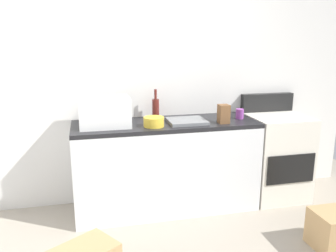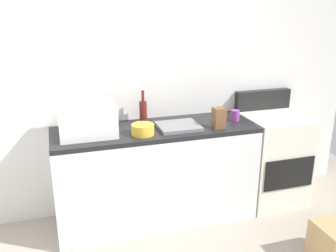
% 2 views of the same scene
% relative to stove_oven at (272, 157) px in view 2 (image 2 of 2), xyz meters
% --- Properties ---
extents(wall_back, '(5.00, 0.10, 2.60)m').
position_rel_stove_oven_xyz_m(wall_back, '(-1.52, 0.34, 0.83)').
color(wall_back, silver).
rests_on(wall_back, ground_plane).
extents(kitchen_counter, '(1.80, 0.60, 0.90)m').
position_rel_stove_oven_xyz_m(kitchen_counter, '(-1.22, -0.01, -0.02)').
color(kitchen_counter, silver).
rests_on(kitchen_counter, ground_plane).
extents(stove_oven, '(0.60, 0.61, 1.10)m').
position_rel_stove_oven_xyz_m(stove_oven, '(0.00, 0.00, 0.00)').
color(stove_oven, silver).
rests_on(stove_oven, ground_plane).
extents(microwave, '(0.46, 0.34, 0.27)m').
position_rel_stove_oven_xyz_m(microwave, '(-1.81, -0.03, 0.57)').
color(microwave, white).
rests_on(microwave, kitchen_counter).
extents(sink_basin, '(0.36, 0.32, 0.03)m').
position_rel_stove_oven_xyz_m(sink_basin, '(-1.03, -0.07, 0.45)').
color(sink_basin, slate).
rests_on(sink_basin, kitchen_counter).
extents(wine_bottle, '(0.07, 0.07, 0.30)m').
position_rel_stove_oven_xyz_m(wine_bottle, '(-1.28, 0.18, 0.54)').
color(wine_bottle, '#591E19').
rests_on(wine_bottle, kitchen_counter).
extents(coffee_mug, '(0.08, 0.08, 0.10)m').
position_rel_stove_oven_xyz_m(coffee_mug, '(-0.45, -0.02, 0.48)').
color(coffee_mug, purple).
rests_on(coffee_mug, kitchen_counter).
extents(knife_block, '(0.10, 0.10, 0.18)m').
position_rel_stove_oven_xyz_m(knife_block, '(-0.69, -0.17, 0.52)').
color(knife_block, brown).
rests_on(knife_block, kitchen_counter).
extents(mixing_bowl, '(0.19, 0.19, 0.09)m').
position_rel_stove_oven_xyz_m(mixing_bowl, '(-1.37, -0.15, 0.48)').
color(mixing_bowl, gold).
rests_on(mixing_bowl, kitchen_counter).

